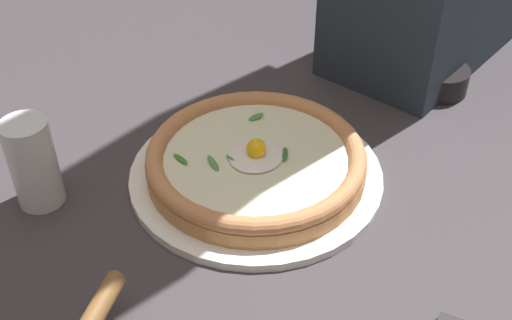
{
  "coord_description": "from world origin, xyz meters",
  "views": [
    {
      "loc": [
        -0.55,
        -0.38,
        0.58
      ],
      "look_at": [
        0.02,
        0.01,
        0.03
      ],
      "focal_mm": 45.66,
      "sensor_mm": 36.0,
      "label": 1
    }
  ],
  "objects": [
    {
      "name": "pizza",
      "position": [
        0.02,
        0.01,
        0.03
      ],
      "size": [
        0.3,
        0.3,
        0.05
      ],
      "color": "tan",
      "rests_on": "pizza_plate"
    },
    {
      "name": "side_bowl",
      "position": [
        0.38,
        -0.1,
        0.02
      ],
      "size": [
        0.09,
        0.09,
        0.04
      ],
      "primitive_type": "cylinder",
      "color": "black",
      "rests_on": "ground"
    },
    {
      "name": "pizza_plate",
      "position": [
        0.02,
        0.01,
        0.01
      ],
      "size": [
        0.35,
        0.35,
        0.01
      ],
      "primitive_type": "cylinder",
      "color": "white",
      "rests_on": "ground"
    },
    {
      "name": "ground_plane",
      "position": [
        0.0,
        0.0,
        -0.01
      ],
      "size": [
        2.4,
        2.4,
        0.03
      ],
      "primitive_type": "cube",
      "color": "#3B363B",
      "rests_on": "ground"
    },
    {
      "name": "drinking_glass",
      "position": [
        -0.18,
        0.22,
        0.05
      ],
      "size": [
        0.06,
        0.06,
        0.12
      ],
      "color": "silver",
      "rests_on": "ground"
    }
  ]
}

